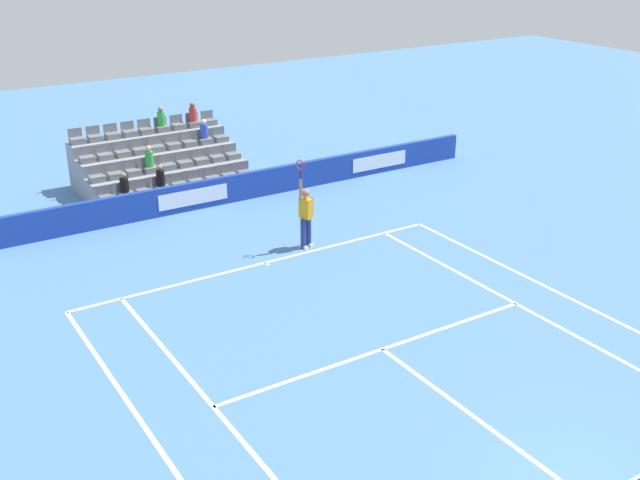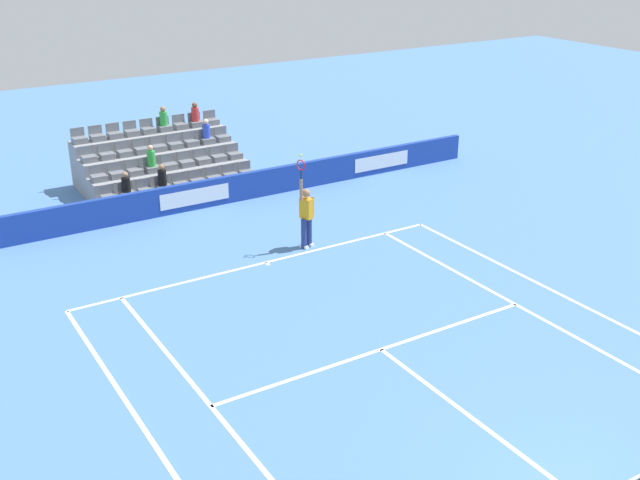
{
  "view_description": "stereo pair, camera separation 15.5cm",
  "coord_description": "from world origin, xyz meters",
  "views": [
    {
      "loc": [
        9.04,
        5.4,
        8.86
      ],
      "look_at": [
        -0.77,
        -10.25,
        1.1
      ],
      "focal_mm": 43.09,
      "sensor_mm": 36.0,
      "label": 1
    },
    {
      "loc": [
        8.91,
        5.48,
        8.86
      ],
      "look_at": [
        -0.77,
        -10.25,
        1.1
      ],
      "focal_mm": 43.09,
      "sensor_mm": 36.0,
      "label": 2
    }
  ],
  "objects": [
    {
      "name": "tennis_player",
      "position": [
        -1.54,
        -12.24,
        0.99
      ],
      "size": [
        0.54,
        0.43,
        2.85
      ],
      "color": "navy",
      "rests_on": "ground"
    },
    {
      "name": "line_centre_mark",
      "position": [
        0.0,
        -11.79,
        0.0
      ],
      "size": [
        0.1,
        0.2,
        0.01
      ],
      "primitive_type": "cube",
      "color": "white",
      "rests_on": "ground"
    },
    {
      "name": "line_centre_service",
      "position": [
        0.0,
        -3.2,
        0.0
      ],
      "size": [
        0.1,
        6.4,
        0.01
      ],
      "primitive_type": "cube",
      "color": "white",
      "rests_on": "ground"
    },
    {
      "name": "stadium_stand",
      "position": [
        -0.0,
        -19.83,
        0.68
      ],
      "size": [
        5.58,
        3.8,
        2.58
      ],
      "color": "gray",
      "rests_on": "ground"
    },
    {
      "name": "sponsor_barrier",
      "position": [
        0.0,
        -16.89,
        0.47
      ],
      "size": [
        22.52,
        0.22,
        0.93
      ],
      "color": "#193899",
      "rests_on": "ground"
    },
    {
      "name": "line_doubles_sideline_right",
      "position": [
        -5.49,
        -5.95,
        0.0
      ],
      "size": [
        0.1,
        11.89,
        0.01
      ],
      "primitive_type": "cube",
      "color": "white",
      "rests_on": "ground"
    },
    {
      "name": "line_doubles_sideline_left",
      "position": [
        5.49,
        -5.95,
        0.0
      ],
      "size": [
        0.1,
        11.89,
        0.01
      ],
      "primitive_type": "cube",
      "color": "white",
      "rests_on": "ground"
    },
    {
      "name": "line_singles_sideline_left",
      "position": [
        4.12,
        -5.95,
        0.0
      ],
      "size": [
        0.1,
        11.89,
        0.01
      ],
      "primitive_type": "cube",
      "color": "white",
      "rests_on": "ground"
    },
    {
      "name": "line_baseline",
      "position": [
        0.0,
        -11.89,
        0.0
      ],
      "size": [
        10.97,
        0.1,
        0.01
      ],
      "primitive_type": "cube",
      "color": "white",
      "rests_on": "ground"
    },
    {
      "name": "line_service",
      "position": [
        0.0,
        -6.4,
        0.0
      ],
      "size": [
        8.23,
        0.1,
        0.01
      ],
      "primitive_type": "cube",
      "color": "white",
      "rests_on": "ground"
    },
    {
      "name": "line_singles_sideline_right",
      "position": [
        -4.12,
        -5.95,
        0.0
      ],
      "size": [
        0.1,
        11.89,
        0.01
      ],
      "primitive_type": "cube",
      "color": "white",
      "rests_on": "ground"
    }
  ]
}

